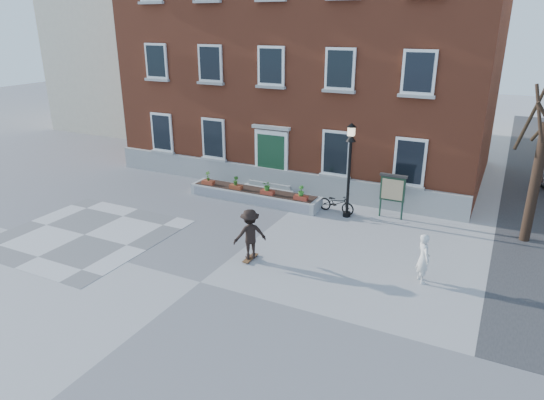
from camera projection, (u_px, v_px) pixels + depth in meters
The scene contains 11 objects.
ground at pixel (200, 282), 15.10m from camera, with size 100.00×100.00×0.00m, color #949496.
checker_patch at pixel (85, 235), 18.46m from camera, with size 6.00×6.00×0.01m, color slate.
distant_building at pixel (150, 38), 37.20m from camera, with size 10.00×12.00×13.00m, color beige.
bicycle at pixel (336, 203), 20.49m from camera, with size 0.57×1.64×0.86m, color black.
bystander at pixel (423, 258), 14.88m from camera, with size 0.58×0.38×1.60m, color silver.
brick_building at pixel (314, 49), 25.49m from camera, with size 18.40×10.85×12.60m.
planter_assembly at pixel (254, 195), 21.85m from camera, with size 6.20×1.12×1.15m.
bare_tree at pixel (538, 168), 17.07m from camera, with size 1.83×1.83×6.16m.
lamp_post at pixel (350, 158), 19.33m from camera, with size 0.40×0.40×3.93m.
notice_board at pixel (393, 189), 19.64m from camera, with size 1.10×0.16×1.87m.
skateboarder at pixel (250, 234), 16.22m from camera, with size 1.26×1.26×1.83m.
Camera 1 is at (7.95, -10.87, 7.62)m, focal length 32.00 mm.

